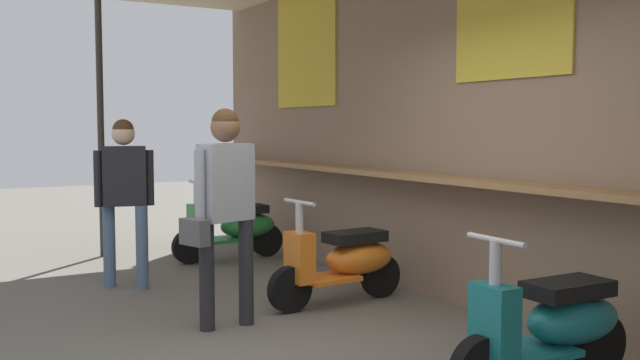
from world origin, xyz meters
The scene contains 6 objects.
market_stall_facade centered at (0.00, 1.86, 1.95)m, with size 11.18×2.50×3.51m.
scooter_green centered at (-3.68, 1.08, 0.39)m, with size 0.46×1.40×0.97m.
scooter_orange centered at (-1.21, 1.08, 0.39)m, with size 0.48×1.40×0.97m.
scooter_teal centered at (1.18, 1.08, 0.39)m, with size 0.46×1.40×0.97m.
shopper_with_handbag centered at (-1.03, -0.16, 1.07)m, with size 0.41×0.68×1.74m.
shopper_browsing centered at (-2.83, -0.47, 1.03)m, with size 0.36×0.56×1.67m.
Camera 1 is at (4.12, -2.31, 1.60)m, focal length 39.63 mm.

